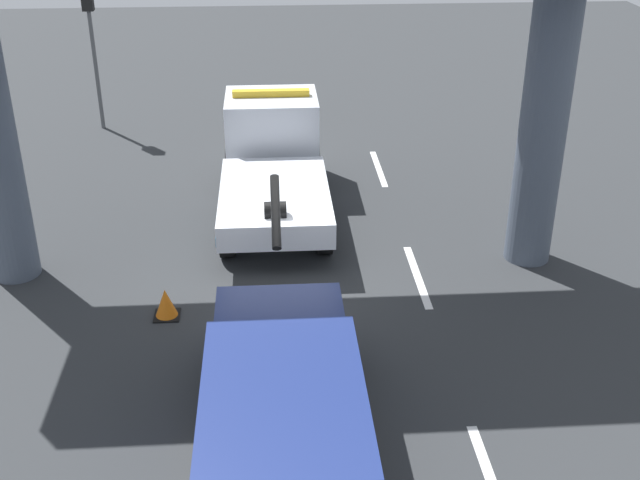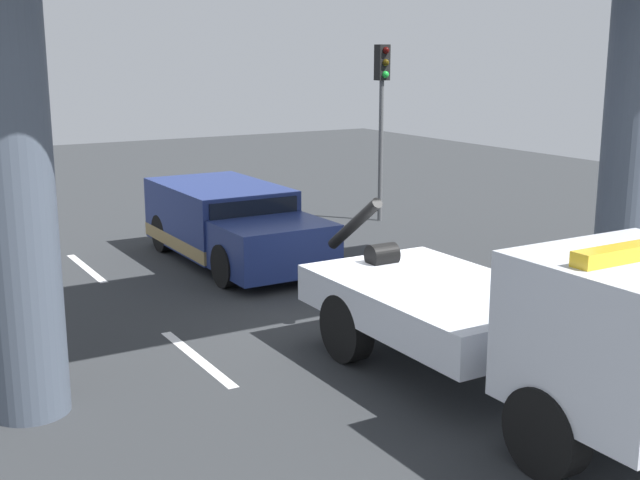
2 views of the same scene
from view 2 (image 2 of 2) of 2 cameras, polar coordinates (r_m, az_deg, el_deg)
name	(u,v)px [view 2 (image 2 of 2)]	position (r m, az deg, el deg)	size (l,w,h in m)	color
ground_plane	(361,328)	(13.63, 2.83, -6.13)	(60.00, 40.00, 0.10)	#2D3033
lane_stripe_west	(86,268)	(17.81, -15.89, -1.87)	(2.60, 0.16, 0.01)	silver
lane_stripe_mid	(197,358)	(12.34, -8.53, -8.06)	(2.60, 0.16, 0.01)	silver
tow_truck_white	(538,321)	(10.38, 14.89, -5.43)	(7.25, 2.42, 2.46)	silver
towed_van_green	(230,225)	(17.71, -6.22, 1.05)	(5.20, 2.22, 1.58)	navy
traffic_light_near	(382,94)	(21.62, 4.32, 10.04)	(0.39, 0.32, 4.58)	#515456
traffic_cone_orange	(419,276)	(15.64, 6.87, -2.47)	(0.48, 0.48, 0.58)	orange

